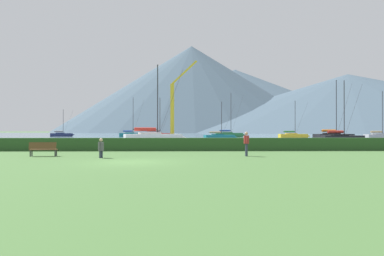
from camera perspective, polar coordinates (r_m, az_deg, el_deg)
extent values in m
plane|color=#477038|center=(19.72, -9.78, -5.46)|extent=(1000.00, 1000.00, 0.00)
cube|color=slate|center=(156.46, -2.23, -1.02)|extent=(320.00, 246.00, 0.00)
cube|color=#284C23|center=(30.59, -6.68, -2.62)|extent=(80.00, 1.20, 1.09)
cube|color=black|center=(55.86, 22.91, -1.63)|extent=(6.57, 3.14, 0.99)
cone|color=black|center=(57.91, 25.89, -1.57)|extent=(1.20, 1.00, 0.84)
cube|color=black|center=(55.66, 22.60, -1.26)|extent=(2.55, 1.87, 0.63)
cylinder|color=#333338|center=(56.23, 23.36, 2.77)|extent=(0.13, 0.13, 8.52)
cylinder|color=#333338|center=(55.37, 22.15, -0.57)|extent=(2.82, 0.56, 0.11)
cylinder|color=red|center=(55.37, 22.15, -0.57)|extent=(2.44, 0.78, 0.40)
cylinder|color=#333338|center=(57.05, 24.60, 2.51)|extent=(2.96, 0.50, 8.10)
cube|color=#19707A|center=(66.48, 4.41, -1.50)|extent=(5.90, 3.09, 0.88)
cone|color=#19707A|center=(67.54, 7.00, -1.48)|extent=(1.10, 0.94, 0.75)
cube|color=#16646E|center=(66.38, 4.15, -1.22)|extent=(2.33, 1.77, 0.56)
cylinder|color=#333338|center=(66.65, 4.80, 1.41)|extent=(0.11, 0.11, 6.67)
cylinder|color=#333338|center=(66.23, 3.76, -0.70)|extent=(2.49, 0.64, 0.10)
cylinder|color=tan|center=(66.23, 3.76, -0.70)|extent=(2.17, 0.81, 0.35)
cylinder|color=#333338|center=(67.07, 5.88, 1.25)|extent=(2.61, 0.60, 6.34)
cube|color=#236B38|center=(90.93, 5.95, -1.13)|extent=(6.97, 2.70, 1.08)
cone|color=#236B38|center=(91.69, 8.36, -1.13)|extent=(1.22, 0.98, 0.92)
cube|color=#206032|center=(90.86, 5.70, -0.89)|extent=(2.63, 1.77, 0.69)
cylinder|color=#333338|center=(91.13, 6.31, 2.29)|extent=(0.14, 0.14, 10.78)
cylinder|color=#333338|center=(90.76, 5.35, -0.42)|extent=(3.09, 0.27, 0.12)
cylinder|color=#2847A3|center=(90.76, 5.35, -0.42)|extent=(2.64, 0.56, 0.43)
cylinder|color=#333338|center=(91.42, 7.31, 2.11)|extent=(3.26, 0.20, 10.25)
cube|color=red|center=(78.14, -5.64, -1.25)|extent=(7.29, 3.63, 1.10)
cone|color=red|center=(78.67, -2.75, -1.25)|extent=(1.35, 1.14, 0.93)
cube|color=#A52020|center=(78.10, -5.93, -0.96)|extent=(2.85, 2.12, 0.70)
cylinder|color=#333338|center=(78.26, -5.20, 1.85)|extent=(0.14, 0.14, 8.36)
cylinder|color=#333338|center=(78.04, -6.35, -0.41)|extent=(3.11, 0.69, 0.12)
cylinder|color=gray|center=(78.04, -6.35, -0.41)|extent=(2.70, 0.92, 0.44)
cylinder|color=#333338|center=(78.45, -4.01, 1.69)|extent=(3.26, 0.64, 7.95)
cube|color=gold|center=(80.12, 15.97, -1.27)|extent=(6.10, 2.34, 0.94)
cone|color=gold|center=(81.35, 18.25, -1.25)|extent=(1.07, 0.85, 0.80)
cube|color=gold|center=(80.00, 15.74, -1.03)|extent=(2.30, 1.55, 0.60)
cylinder|color=#333338|center=(80.33, 16.31, 1.52)|extent=(0.12, 0.12, 7.72)
cylinder|color=#333338|center=(79.83, 15.41, -0.57)|extent=(2.70, 0.23, 0.10)
cylinder|color=#2D7542|center=(79.83, 15.41, -0.57)|extent=(2.31, 0.49, 0.38)
cylinder|color=#333338|center=(80.82, 17.26, 1.37)|extent=(2.85, 0.16, 7.34)
cube|color=white|center=(49.26, -6.34, -1.69)|extent=(8.22, 4.79, 1.22)
cone|color=white|center=(50.33, -1.37, -1.67)|extent=(1.58, 1.38, 1.04)
cube|color=silver|center=(49.16, -6.84, -1.18)|extent=(3.30, 2.62, 0.78)
cylinder|color=#333338|center=(49.55, -5.58, 4.32)|extent=(0.16, 0.16, 10.26)
cylinder|color=#333338|center=(49.04, -7.58, -0.20)|extent=(3.39, 1.14, 0.13)
cylinder|color=red|center=(49.04, -7.58, -0.20)|extent=(2.99, 1.33, 0.49)
cylinder|color=#333338|center=(49.95, -3.51, 3.98)|extent=(3.55, 1.10, 9.76)
cube|color=#9E9EA3|center=(81.01, 28.10, -1.23)|extent=(6.04, 2.33, 0.94)
cube|color=gray|center=(80.83, 27.89, -1.00)|extent=(2.28, 1.53, 0.60)
cylinder|color=#333338|center=(81.34, 28.39, 2.04)|extent=(0.12, 0.12, 9.20)
cylinder|color=#333338|center=(80.57, 27.60, -0.55)|extent=(2.68, 0.23, 0.10)
cylinder|color=tan|center=(80.57, 27.60, -0.55)|extent=(2.29, 0.49, 0.37)
cube|color=black|center=(68.26, 21.88, -1.35)|extent=(7.29, 3.78, 1.09)
cone|color=black|center=(70.62, 24.52, -1.31)|extent=(1.36, 1.16, 0.93)
cube|color=black|center=(68.03, 21.61, -1.02)|extent=(2.87, 2.17, 0.69)
cylinder|color=#333338|center=(68.71, 22.28, 2.96)|extent=(0.14, 0.14, 10.23)
cylinder|color=#333338|center=(67.70, 21.21, -0.40)|extent=(3.08, 0.77, 0.12)
cylinder|color=orange|center=(67.70, 21.21, -0.40)|extent=(2.69, 0.98, 0.44)
cylinder|color=#333338|center=(69.66, 23.38, 2.71)|extent=(3.24, 0.72, 9.73)
cube|color=#19707A|center=(97.49, -9.81, -1.10)|extent=(6.61, 3.22, 1.00)
cone|color=#19707A|center=(97.63, -7.68, -1.10)|extent=(1.21, 1.02, 0.85)
cube|color=#16646E|center=(97.48, -10.02, -0.89)|extent=(2.58, 1.90, 0.63)
cylinder|color=#333338|center=(97.57, -9.49, 1.92)|extent=(0.13, 0.13, 10.19)
cylinder|color=#333338|center=(97.47, -10.33, -0.49)|extent=(2.83, 0.59, 0.11)
cylinder|color=#2847A3|center=(97.47, -10.33, -0.49)|extent=(2.46, 0.81, 0.40)
cylinder|color=#333338|center=(97.61, -8.61, 1.76)|extent=(2.97, 0.54, 9.69)
cube|color=navy|center=(108.56, -20.34, -1.03)|extent=(5.93, 2.41, 0.91)
cone|color=navy|center=(107.76, -18.63, -1.04)|extent=(1.05, 0.85, 0.78)
cube|color=#1B2449|center=(108.65, -20.50, -0.86)|extent=(2.25, 1.55, 0.58)
cylinder|color=#333338|center=(108.46, -20.08, 0.91)|extent=(0.12, 0.12, 7.29)
cylinder|color=#333338|center=(108.77, -20.75, -0.53)|extent=(2.61, 0.29, 0.10)
cylinder|color=gray|center=(108.77, -20.75, -0.53)|extent=(2.24, 0.53, 0.36)
cylinder|color=#333338|center=(108.11, -19.38, 0.82)|extent=(2.75, 0.23, 6.94)
cube|color=brown|center=(25.78, -22.86, -3.23)|extent=(1.79, 0.60, 0.06)
cube|color=brown|center=(25.59, -22.97, -2.64)|extent=(1.76, 0.28, 0.45)
cylinder|color=#333338|center=(25.73, -21.04, -3.74)|extent=(0.08, 0.08, 0.45)
cylinder|color=#333338|center=(26.19, -24.43, -3.68)|extent=(0.08, 0.08, 0.45)
cylinder|color=#333338|center=(25.41, -21.23, -3.79)|extent=(0.08, 0.08, 0.45)
cylinder|color=#333338|center=(25.87, -24.66, -3.72)|extent=(0.08, 0.08, 0.45)
cylinder|color=#2D3347|center=(23.05, -14.59, -4.15)|extent=(0.14, 0.14, 0.45)
cylinder|color=#2D3347|center=(23.21, -14.39, -4.13)|extent=(0.14, 0.14, 0.45)
cylinder|color=#4C4C51|center=(23.10, -14.49, -2.90)|extent=(0.36, 0.36, 0.55)
cylinder|color=#4C4C51|center=(22.88, -14.76, -2.86)|extent=(0.09, 0.09, 0.49)
cylinder|color=#4C4C51|center=(23.31, -14.21, -2.81)|extent=(0.09, 0.09, 0.49)
sphere|color=tan|center=(23.08, -14.48, -1.87)|extent=(0.22, 0.22, 0.22)
cylinder|color=#2D3347|center=(24.02, 8.82, -3.53)|extent=(0.14, 0.14, 0.85)
cylinder|color=#2D3347|center=(24.20, 8.74, -3.51)|extent=(0.14, 0.14, 0.85)
cylinder|color=maroon|center=(24.08, 8.78, -1.85)|extent=(0.36, 0.36, 0.55)
cylinder|color=maroon|center=(23.84, 8.89, -1.80)|extent=(0.09, 0.09, 0.50)
cylinder|color=maroon|center=(24.32, 8.67, -1.77)|extent=(0.09, 0.09, 0.50)
sphere|color=tan|center=(24.07, 8.78, -0.87)|extent=(0.22, 0.22, 0.22)
cube|color=#333338|center=(75.40, -3.21, -1.40)|extent=(2.00, 2.00, 0.80)
cube|color=gold|center=(75.52, -3.21, 3.04)|extent=(0.80, 0.80, 10.89)
cube|color=gold|center=(76.35, -1.23, 8.97)|extent=(5.44, 0.36, 5.17)
cone|color=#425666|center=(347.54, 23.83, 3.68)|extent=(348.79, 348.79, 52.31)
cone|color=#425666|center=(340.47, -0.07, 6.30)|extent=(254.07, 254.07, 82.69)
cone|color=#425666|center=(402.46, 6.96, 4.40)|extent=(327.93, 327.93, 70.45)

